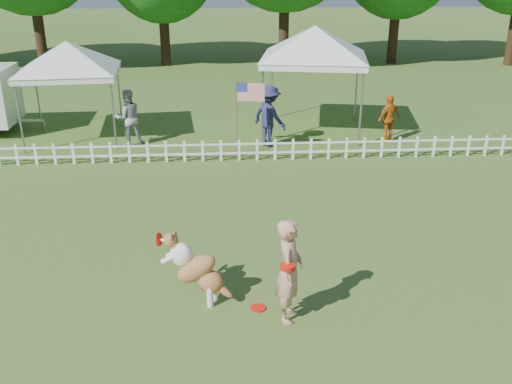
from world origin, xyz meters
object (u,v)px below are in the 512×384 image
(frisbee_on_turf, at_px, (258,308))
(spectator_c, at_px, (389,119))
(dog, at_px, (197,269))
(canopy_tent_left, at_px, (72,92))
(handler, at_px, (290,271))
(flag_pole, at_px, (237,119))
(canopy_tent_right, at_px, (313,81))
(spectator_a, at_px, (128,118))
(spectator_b, at_px, (269,116))

(frisbee_on_turf, bearing_deg, spectator_c, 62.46)
(dog, height_order, canopy_tent_left, canopy_tent_left)
(handler, distance_m, flag_pole, 7.91)
(canopy_tent_left, bearing_deg, frisbee_on_turf, -67.89)
(canopy_tent_right, bearing_deg, flag_pole, -125.48)
(dog, height_order, spectator_a, spectator_a)
(spectator_a, distance_m, spectator_b, 4.19)
(frisbee_on_turf, distance_m, canopy_tent_left, 11.02)
(flag_pole, bearing_deg, canopy_tent_left, 170.49)
(dog, distance_m, frisbee_on_turf, 1.16)
(dog, relative_size, canopy_tent_left, 0.41)
(spectator_a, bearing_deg, dog, 84.11)
(spectator_c, bearing_deg, frisbee_on_turf, 33.07)
(flag_pole, xyz_separation_m, spectator_b, (0.98, 0.92, -0.17))
(canopy_tent_right, bearing_deg, frisbee_on_turf, -93.22)
(canopy_tent_left, bearing_deg, canopy_tent_right, -2.55)
(handler, height_order, frisbee_on_turf, handler)
(spectator_c, bearing_deg, spectator_b, -26.44)
(frisbee_on_turf, bearing_deg, canopy_tent_left, 117.24)
(handler, relative_size, canopy_tent_right, 0.52)
(frisbee_on_turf, height_order, flag_pole, flag_pole)
(handler, xyz_separation_m, canopy_tent_right, (1.96, 10.32, 0.79))
(dog, bearing_deg, spectator_c, 77.30)
(handler, bearing_deg, frisbee_on_turf, 73.70)
(flag_pole, height_order, spectator_b, flag_pole)
(handler, relative_size, dog, 1.42)
(frisbee_on_turf, xyz_separation_m, canopy_tent_right, (2.42, 10.05, 1.61))
(frisbee_on_turf, distance_m, flag_pole, 7.70)
(flag_pole, distance_m, spectator_b, 1.36)
(dog, xyz_separation_m, spectator_c, (5.51, 8.43, 0.14))
(canopy_tent_right, distance_m, flag_pole, 3.53)
(dog, xyz_separation_m, flag_pole, (0.88, 7.32, 0.49))
(handler, bearing_deg, canopy_tent_right, 3.18)
(canopy_tent_right, distance_m, spectator_c, 2.66)
(flag_pole, height_order, spectator_c, flag_pole)
(flag_pole, relative_size, spectator_b, 1.19)
(dog, height_order, spectator_c, spectator_c)
(frisbee_on_turf, height_order, spectator_a, spectator_a)
(handler, bearing_deg, dog, 82.03)
(handler, relative_size, spectator_c, 1.15)
(spectator_a, distance_m, spectator_c, 7.82)
(dog, bearing_deg, handler, -1.46)
(dog, xyz_separation_m, spectator_a, (-2.30, 8.64, 0.25))
(canopy_tent_left, relative_size, flag_pole, 1.35)
(flag_pole, bearing_deg, spectator_c, 26.99)
(canopy_tent_left, bearing_deg, flag_pole, -28.15)
(canopy_tent_right, distance_m, spectator_b, 2.25)
(handler, xyz_separation_m, dog, (-1.41, 0.57, -0.25))
(flag_pole, distance_m, spectator_a, 3.45)
(flag_pole, bearing_deg, handler, -72.62)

